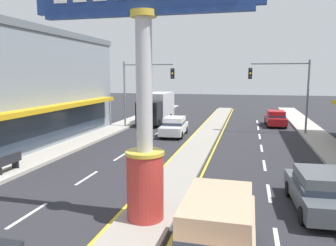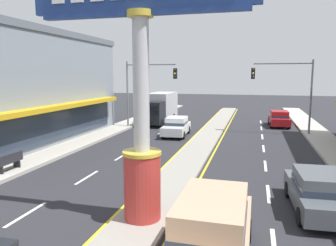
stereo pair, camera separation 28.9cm
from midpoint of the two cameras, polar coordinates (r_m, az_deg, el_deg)
median_strip at (r=23.41m, az=6.27°, el=-3.70°), size 1.91×52.00×0.14m
sidewalk_left at (r=24.42m, az=-15.13°, el=-3.40°), size 2.28×60.00×0.18m
lane_markings at (r=22.12m, az=5.74°, el=-4.59°), size 8.65×52.00×0.01m
district_sign at (r=10.53m, az=-3.94°, el=5.56°), size 7.35×1.30×8.39m
storefront_left at (r=26.44m, az=-26.71°, el=5.55°), size 10.05×18.80×8.11m
traffic_light_left_side at (r=29.96m, az=-3.75°, el=7.02°), size 4.86×0.46×6.20m
traffic_light_right_side at (r=28.63m, az=20.67°, el=6.44°), size 4.86×0.46×6.20m
suv_near_right_lane at (r=9.00m, az=8.72°, el=-17.93°), size 1.99×4.61×1.90m
sedan_far_right_lane at (r=13.27m, az=25.46°, el=-10.78°), size 2.03×4.40×1.53m
sedan_near_left_lane at (r=33.43m, az=19.12°, el=0.77°), size 1.93×4.35×1.53m
box_truck_far_left_oncoming at (r=33.55m, az=-1.21°, el=2.82°), size 2.29×6.91×3.12m
sedan_kerb_right at (r=26.78m, az=1.80°, el=-0.57°), size 1.98×4.37×1.53m
street_bench at (r=18.25m, az=-25.65°, el=-6.11°), size 0.48×1.60×0.88m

